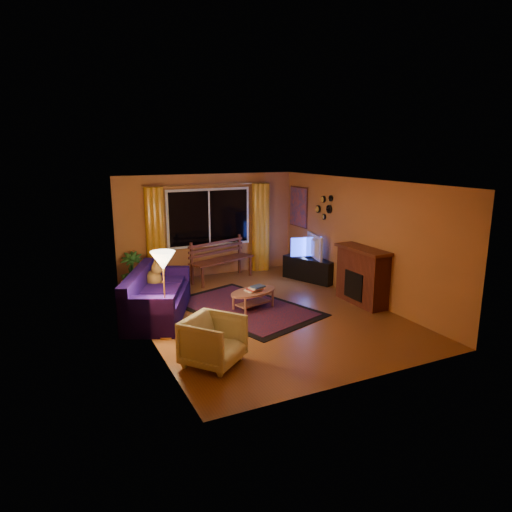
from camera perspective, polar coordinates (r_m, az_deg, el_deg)
name	(u,v)px	position (r m, az deg, el deg)	size (l,w,h in m)	color
floor	(263,312)	(8.91, 0.84, -7.05)	(4.50, 6.00, 0.02)	brown
ceiling	(263,181)	(8.37, 0.90, 9.34)	(4.50, 6.00, 0.02)	white
wall_back	(209,225)	(11.28, -5.95, 3.83)	(4.50, 0.02, 2.50)	#B87138
wall_left	(142,261)	(7.84, -14.10, -0.65)	(0.02, 6.00, 2.50)	#B87138
wall_right	(360,239)	(9.75, 12.86, 2.09)	(0.02, 6.00, 2.50)	#B87138
window	(209,218)	(11.19, -5.87, 4.79)	(2.00, 0.02, 1.30)	black
curtain_rod	(209,185)	(11.06, -5.88, 8.86)	(0.03, 0.03, 3.20)	#BF8C3F
curtain_left	(155,236)	(10.81, -12.46, 2.48)	(0.36, 0.36, 2.24)	orange
curtain_right	(260,227)	(11.70, 0.52, 3.59)	(0.36, 0.36, 2.24)	orange
bench	(222,270)	(10.97, -4.26, -1.75)	(1.66, 0.49, 0.50)	#4E2112
potted_plant	(132,271)	(10.49, -15.27, -1.88)	(0.48, 0.48, 0.86)	#235B1E
sofa	(158,294)	(8.74, -12.17, -4.65)	(0.93, 2.17, 0.88)	#170847
dog	(154,275)	(9.14, -12.67, -2.31)	(0.33, 0.45, 0.49)	brown
armchair	(213,339)	(6.75, -5.36, -10.25)	(0.77, 0.72, 0.79)	beige
floor_lamp	(165,295)	(7.65, -11.35, -4.86)	(0.25, 0.25, 1.47)	#BF8C3F
rug	(245,308)	(9.10, -1.37, -6.48)	(1.83, 2.89, 0.02)	maroon
coffee_table	(253,300)	(9.00, -0.36, -5.50)	(1.02, 1.02, 0.37)	#A86956
tv_console	(310,269)	(11.00, 6.75, -1.63)	(0.44, 1.32, 0.55)	black
television	(310,246)	(10.87, 6.83, 1.20)	(0.98, 0.13, 0.56)	black
fireplace	(362,277)	(9.48, 13.14, -2.60)	(0.40, 1.20, 1.10)	maroon
mirror_cluster	(324,206)	(10.67, 8.47, 6.20)	(0.06, 0.60, 0.56)	black
painting	(298,207)	(11.66, 5.33, 6.13)	(0.04, 0.76, 0.96)	#D34B1D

